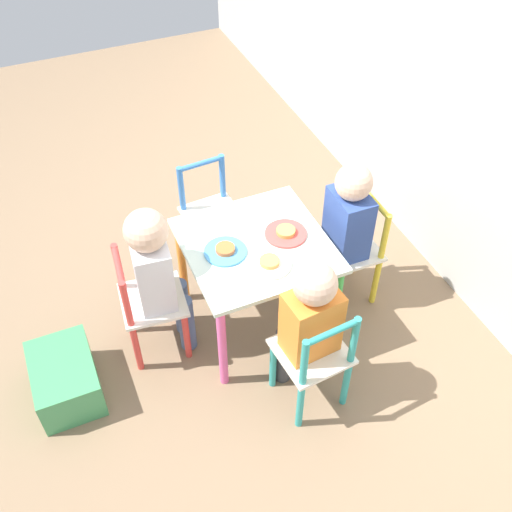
% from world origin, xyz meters
% --- Properties ---
extents(ground_plane, '(6.00, 6.00, 0.00)m').
position_xyz_m(ground_plane, '(0.00, 0.00, 0.00)').
color(ground_plane, '#7F664C').
extents(house_wall, '(6.00, 0.06, 2.60)m').
position_xyz_m(house_wall, '(0.00, 0.98, 1.30)').
color(house_wall, beige).
rests_on(house_wall, ground_plane).
extents(kids_table, '(0.58, 0.58, 0.49)m').
position_xyz_m(kids_table, '(0.00, 0.00, 0.41)').
color(kids_table, silver).
rests_on(kids_table, ground_plane).
extents(chair_teal, '(0.28, 0.28, 0.54)m').
position_xyz_m(chair_teal, '(0.47, 0.04, 0.27)').
color(chair_teal, silver).
rests_on(chair_teal, ground_plane).
extents(chair_red, '(0.28, 0.28, 0.54)m').
position_xyz_m(chair_red, '(-0.05, -0.47, 0.27)').
color(chair_red, silver).
rests_on(chair_red, ground_plane).
extents(chair_yellow, '(0.26, 0.26, 0.54)m').
position_xyz_m(chair_yellow, '(0.01, 0.47, 0.27)').
color(chair_yellow, silver).
rests_on(chair_yellow, ground_plane).
extents(chair_blue, '(0.28, 0.28, 0.54)m').
position_xyz_m(chair_blue, '(-0.47, -0.03, 0.27)').
color(chair_blue, silver).
rests_on(chair_blue, ground_plane).
extents(child_right, '(0.22, 0.21, 0.73)m').
position_xyz_m(child_right, '(0.41, 0.04, 0.44)').
color(child_right, '#38383D').
rests_on(child_right, ground_plane).
extents(child_front, '(0.21, 0.22, 0.76)m').
position_xyz_m(child_front, '(-0.04, -0.41, 0.46)').
color(child_front, '#4C608E').
rests_on(child_front, ground_plane).
extents(child_back, '(0.20, 0.21, 0.75)m').
position_xyz_m(child_back, '(0.01, 0.41, 0.45)').
color(child_back, '#38383D').
rests_on(child_back, ground_plane).
extents(plate_right, '(0.17, 0.17, 0.03)m').
position_xyz_m(plate_right, '(0.13, 0.00, 0.49)').
color(plate_right, white).
rests_on(plate_right, kids_table).
extents(plate_front, '(0.17, 0.17, 0.03)m').
position_xyz_m(plate_front, '(-0.00, -0.13, 0.49)').
color(plate_front, '#4C9EE0').
rests_on(plate_front, kids_table).
extents(plate_back, '(0.17, 0.17, 0.03)m').
position_xyz_m(plate_back, '(0.00, 0.13, 0.49)').
color(plate_back, '#E54C47').
rests_on(plate_back, kids_table).
extents(storage_bin, '(0.34, 0.25, 0.19)m').
position_xyz_m(storage_bin, '(0.05, -0.86, 0.10)').
color(storage_bin, '#3D8E56').
rests_on(storage_bin, ground_plane).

